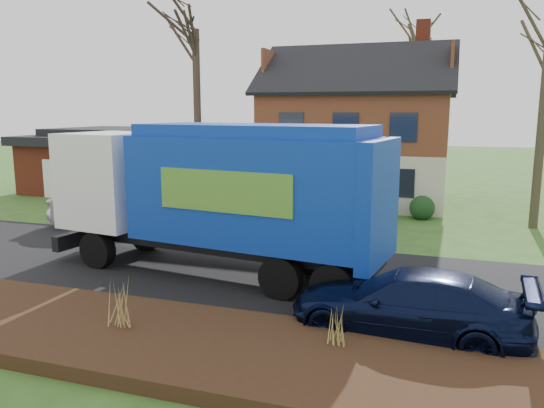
% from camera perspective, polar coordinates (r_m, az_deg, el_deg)
% --- Properties ---
extents(ground, '(120.00, 120.00, 0.00)m').
position_cam_1_polar(ground, '(16.36, -6.23, -6.94)').
color(ground, '#2D501A').
rests_on(ground, ground).
extents(road, '(80.00, 7.00, 0.02)m').
position_cam_1_polar(road, '(16.35, -6.23, -6.90)').
color(road, black).
rests_on(road, ground).
extents(mulch_verge, '(80.00, 3.50, 0.30)m').
position_cam_1_polar(mulch_verge, '(12.00, -17.14, -13.08)').
color(mulch_verge, black).
rests_on(mulch_verge, ground).
extents(main_house, '(12.95, 8.95, 9.26)m').
position_cam_1_polar(main_house, '(28.56, 8.28, 8.52)').
color(main_house, beige).
rests_on(main_house, ground).
extents(ranch_house, '(9.80, 8.20, 3.70)m').
position_cam_1_polar(ranch_house, '(33.07, -15.87, 4.60)').
color(ranch_house, '#993821').
rests_on(ranch_house, ground).
extents(garbage_truck, '(10.51, 4.05, 4.39)m').
position_cam_1_polar(garbage_truck, '(15.28, -5.51, 1.60)').
color(garbage_truck, black).
rests_on(garbage_truck, ground).
extents(silver_sedan, '(5.48, 2.91, 1.72)m').
position_cam_1_polar(silver_sedan, '(22.72, -16.29, -0.22)').
color(silver_sedan, '#AFB1B7').
rests_on(silver_sedan, ground).
extents(navy_wagon, '(5.12, 2.35, 1.45)m').
position_cam_1_polar(navy_wagon, '(11.77, 14.42, -10.37)').
color(navy_wagon, black).
rests_on(navy_wagon, ground).
extents(tree_front_west, '(3.95, 3.95, 11.74)m').
position_cam_1_polar(tree_front_west, '(26.18, -8.32, 20.80)').
color(tree_front_west, '#3C2D24').
rests_on(tree_front_west, ground).
extents(tree_back, '(3.85, 3.85, 12.19)m').
position_cam_1_polar(tree_back, '(36.27, 15.50, 18.31)').
color(tree_back, '#3C3424').
rests_on(tree_back, ground).
extents(grass_clump_mid, '(0.36, 0.30, 1.01)m').
position_cam_1_polar(grass_clump_mid, '(11.65, -16.15, -10.27)').
color(grass_clump_mid, tan).
rests_on(grass_clump_mid, mulch_verge).
extents(grass_clump_east, '(0.32, 0.26, 0.79)m').
position_cam_1_polar(grass_clump_east, '(10.57, 7.01, -12.71)').
color(grass_clump_east, '#A18F47').
rests_on(grass_clump_east, mulch_verge).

